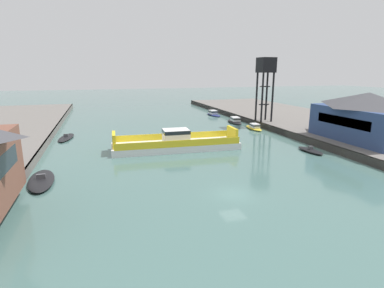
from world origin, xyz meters
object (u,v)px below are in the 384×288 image
chain_ferry (176,143)px  moored_boat_far_left (235,121)px  moored_boat_mid_right (254,127)px  moored_boat_near_left (66,137)px  crane_tower (266,71)px  warehouse_shed (367,117)px  moored_boat_mid_left (41,180)px  moored_boat_far_right (213,113)px  moored_boat_near_right (310,150)px

chain_ferry → moored_boat_far_left: chain_ferry is taller
chain_ferry → moored_boat_mid_right: chain_ferry is taller
moored_boat_mid_right → moored_boat_far_left: moored_boat_far_left is taller
moored_boat_near_left → moored_boat_far_left: size_ratio=0.99×
moored_boat_far_left → crane_tower: 14.50m
warehouse_shed → crane_tower: size_ratio=1.13×
moored_boat_mid_left → warehouse_shed: 51.16m
moored_boat_far_left → warehouse_shed: warehouse_shed is taller
moored_boat_mid_right → crane_tower: 13.25m
moored_boat_far_right → moored_boat_near_right: bearing=-89.8°
moored_boat_near_right → moored_boat_far_right: bearing=90.2°
moored_boat_near_left → moored_boat_mid_right: bearing=-2.6°
moored_boat_mid_left → moored_boat_far_left: size_ratio=1.01×
crane_tower → moored_boat_near_left: bearing=-178.8°
moored_boat_near_left → moored_boat_mid_left: bearing=-91.4°
moored_boat_near_left → moored_boat_mid_left: moored_boat_mid_left is taller
moored_boat_far_left → warehouse_shed: 31.70m
warehouse_shed → moored_boat_far_right: bearing=104.3°
moored_boat_far_right → crane_tower: size_ratio=0.54×
moored_boat_far_right → warehouse_shed: size_ratio=0.48×
moored_boat_mid_left → moored_boat_mid_right: (40.62, 23.13, 0.20)m
crane_tower → moored_boat_near_right: bearing=-101.2°
moored_boat_far_left → moored_boat_far_right: moored_boat_far_left is taller
moored_boat_mid_left → moored_boat_near_right: bearing=3.5°
moored_boat_near_left → moored_boat_near_right: moored_boat_near_right is taller
moored_boat_far_left → moored_boat_far_right: bearing=91.4°
moored_boat_near_left → warehouse_shed: (50.24, -22.23, 5.12)m
moored_boat_far_right → crane_tower: (4.79, -20.69, 12.32)m
moored_boat_near_right → crane_tower: size_ratio=0.38×
warehouse_shed → crane_tower: 25.16m
chain_ferry → crane_tower: (25.21, 15.15, 11.83)m
moored_boat_near_left → moored_boat_mid_left: (-0.59, -24.95, 0.05)m
moored_boat_far_left → moored_boat_mid_left: bearing=-141.2°
moored_boat_far_left → moored_boat_near_left: bearing=-169.7°
moored_boat_near_left → crane_tower: (43.84, 0.91, 12.66)m
chain_ferry → warehouse_shed: (31.62, -7.99, 4.30)m
moored_boat_near_left → chain_ferry: bearing=-37.4°
moored_boat_far_right → warehouse_shed: bearing=-75.7°
moored_boat_mid_right → moored_boat_far_left: bearing=94.0°
moored_boat_mid_right → moored_boat_far_right: (-0.99, 23.42, 0.07)m
moored_boat_near_left → moored_boat_far_right: size_ratio=1.05×
moored_boat_far_left → moored_boat_mid_right: bearing=-86.0°
moored_boat_far_right → moored_boat_mid_right: bearing=-87.6°
moored_boat_mid_left → crane_tower: (44.43, 25.85, 12.60)m
crane_tower → moored_boat_far_right: bearing=103.0°
moored_boat_near_right → moored_boat_mid_left: size_ratio=0.65×
moored_boat_near_left → moored_boat_near_right: bearing=-29.8°
moored_boat_near_right → moored_boat_mid_left: 39.88m
moored_boat_near_left → crane_tower: bearing=1.2°
warehouse_shed → chain_ferry: bearing=165.8°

